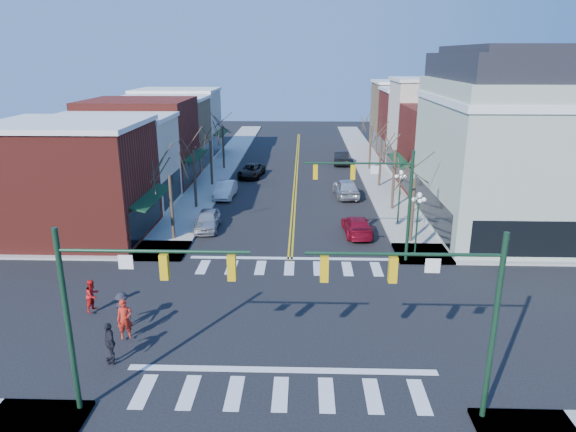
# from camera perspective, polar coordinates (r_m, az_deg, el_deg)

# --- Properties ---
(ground) EXTENTS (160.00, 160.00, 0.00)m
(ground) POSITION_cam_1_polar(r_m,az_deg,el_deg) (26.43, -0.24, -11.12)
(ground) COLOR black
(ground) RESTS_ON ground
(sidewalk_left) EXTENTS (3.50, 70.00, 0.15)m
(sidewalk_left) POSITION_cam_1_polar(r_m,az_deg,el_deg) (46.00, -10.32, 1.31)
(sidewalk_left) COLOR #9E9B93
(sidewalk_left) RESTS_ON ground
(sidewalk_right) EXTENTS (3.50, 70.00, 0.15)m
(sidewalk_right) POSITION_cam_1_polar(r_m,az_deg,el_deg) (45.68, 11.69, 1.12)
(sidewalk_right) COLOR #9E9B93
(sidewalk_right) RESTS_ON ground
(bldg_left_brick_a) EXTENTS (10.00, 8.50, 8.00)m
(bldg_left_brick_a) POSITION_cam_1_polar(r_m,az_deg,el_deg) (39.53, -22.72, 3.46)
(bldg_left_brick_a) COLOR maroon
(bldg_left_brick_a) RESTS_ON ground
(bldg_left_stucco_a) EXTENTS (10.00, 7.00, 7.50)m
(bldg_left_stucco_a) POSITION_cam_1_polar(r_m,az_deg,el_deg) (46.57, -18.88, 5.51)
(bldg_left_stucco_a) COLOR beige
(bldg_left_stucco_a) RESTS_ON ground
(bldg_left_brick_b) EXTENTS (10.00, 9.00, 8.50)m
(bldg_left_brick_b) POSITION_cam_1_polar(r_m,az_deg,el_deg) (53.92, -16.04, 7.84)
(bldg_left_brick_b) COLOR maroon
(bldg_left_brick_b) RESTS_ON ground
(bldg_left_tan) EXTENTS (10.00, 7.50, 7.80)m
(bldg_left_tan) POSITION_cam_1_polar(r_m,az_deg,el_deg) (61.79, -13.74, 8.84)
(bldg_left_tan) COLOR #977A53
(bldg_left_tan) RESTS_ON ground
(bldg_left_stucco_b) EXTENTS (10.00, 8.00, 8.20)m
(bldg_left_stucco_b) POSITION_cam_1_polar(r_m,az_deg,el_deg) (69.19, -12.08, 10.00)
(bldg_left_stucco_b) COLOR beige
(bldg_left_stucco_b) RESTS_ON ground
(bldg_right_brick_a) EXTENTS (10.00, 8.50, 8.00)m
(bldg_right_brick_a) POSITION_cam_1_polar(r_m,az_deg,el_deg) (51.82, 18.33, 6.98)
(bldg_right_brick_a) COLOR maroon
(bldg_right_brick_a) RESTS_ON ground
(bldg_right_stucco) EXTENTS (10.00, 7.00, 10.00)m
(bldg_right_stucco) POSITION_cam_1_polar(r_m,az_deg,el_deg) (59.06, 16.36, 9.34)
(bldg_right_stucco) COLOR beige
(bldg_right_stucco) RESTS_ON ground
(bldg_right_brick_b) EXTENTS (10.00, 8.00, 8.50)m
(bldg_right_brick_b) POSITION_cam_1_polar(r_m,az_deg,el_deg) (66.38, 14.73, 9.64)
(bldg_right_brick_b) COLOR maroon
(bldg_right_brick_b) RESTS_ON ground
(bldg_right_tan) EXTENTS (10.00, 8.00, 9.00)m
(bldg_right_tan) POSITION_cam_1_polar(r_m,az_deg,el_deg) (74.12, 13.41, 10.69)
(bldg_right_tan) COLOR #977A53
(bldg_right_tan) RESTS_ON ground
(victorian_corner) EXTENTS (12.25, 14.25, 13.30)m
(victorian_corner) POSITION_cam_1_polar(r_m,az_deg,el_deg) (41.26, 24.30, 7.59)
(victorian_corner) COLOR #A4B49C
(victorian_corner) RESTS_ON ground
(traffic_mast_near_left) EXTENTS (6.60, 0.28, 7.20)m
(traffic_mast_near_left) POSITION_cam_1_polar(r_m,az_deg,el_deg) (18.79, -18.45, -8.50)
(traffic_mast_near_left) COLOR #14331E
(traffic_mast_near_left) RESTS_ON ground
(traffic_mast_near_right) EXTENTS (6.60, 0.28, 7.20)m
(traffic_mast_near_right) POSITION_cam_1_polar(r_m,az_deg,el_deg) (18.30, 16.74, -9.06)
(traffic_mast_near_right) COLOR #14331E
(traffic_mast_near_right) RESTS_ON ground
(traffic_mast_far_right) EXTENTS (6.60, 0.28, 7.20)m
(traffic_mast_far_right) POSITION_cam_1_polar(r_m,az_deg,el_deg) (31.96, 10.21, 2.80)
(traffic_mast_far_right) COLOR #14331E
(traffic_mast_far_right) RESTS_ON ground
(lamppost_corner) EXTENTS (0.36, 0.36, 4.33)m
(lamppost_corner) POSITION_cam_1_polar(r_m,az_deg,el_deg) (33.95, 14.23, 0.34)
(lamppost_corner) COLOR #14331E
(lamppost_corner) RESTS_ON ground
(lamppost_midblock) EXTENTS (0.36, 0.36, 4.33)m
(lamppost_midblock) POSITION_cam_1_polar(r_m,az_deg,el_deg) (40.09, 12.33, 3.08)
(lamppost_midblock) COLOR #14331E
(lamppost_midblock) RESTS_ON ground
(tree_left_a) EXTENTS (0.24, 0.24, 4.76)m
(tree_left_a) POSITION_cam_1_polar(r_m,az_deg,el_deg) (36.88, -12.80, 0.85)
(tree_left_a) COLOR #382B21
(tree_left_a) RESTS_ON ground
(tree_left_b) EXTENTS (0.24, 0.24, 5.04)m
(tree_left_b) POSITION_cam_1_polar(r_m,az_deg,el_deg) (44.36, -10.31, 3.99)
(tree_left_b) COLOR #382B21
(tree_left_b) RESTS_ON ground
(tree_left_c) EXTENTS (0.24, 0.24, 4.55)m
(tree_left_c) POSITION_cam_1_polar(r_m,az_deg,el_deg) (52.08, -8.52, 5.79)
(tree_left_c) COLOR #382B21
(tree_left_c) RESTS_ON ground
(tree_left_d) EXTENTS (0.24, 0.24, 4.90)m
(tree_left_d) POSITION_cam_1_polar(r_m,az_deg,el_deg) (59.80, -7.20, 7.51)
(tree_left_d) COLOR #382B21
(tree_left_d) RESTS_ON ground
(tree_right_a) EXTENTS (0.24, 0.24, 4.62)m
(tree_right_a) POSITION_cam_1_polar(r_m,az_deg,el_deg) (36.52, 13.66, 0.51)
(tree_right_a) COLOR #382B21
(tree_right_a) RESTS_ON ground
(tree_right_b) EXTENTS (0.24, 0.24, 5.18)m
(tree_right_b) POSITION_cam_1_polar(r_m,az_deg,el_deg) (44.03, 11.65, 3.90)
(tree_right_b) COLOR #382B21
(tree_right_b) RESTS_ON ground
(tree_right_c) EXTENTS (0.24, 0.24, 4.83)m
(tree_right_c) POSITION_cam_1_polar(r_m,az_deg,el_deg) (51.79, 10.19, 5.80)
(tree_right_c) COLOR #382B21
(tree_right_c) RESTS_ON ground
(tree_right_d) EXTENTS (0.24, 0.24, 4.97)m
(tree_right_d) POSITION_cam_1_polar(r_m,az_deg,el_deg) (59.56, 9.12, 7.43)
(tree_right_d) COLOR #382B21
(tree_right_d) RESTS_ON ground
(car_left_near) EXTENTS (1.93, 4.37, 1.46)m
(car_left_near) POSITION_cam_1_polar(r_m,az_deg,el_deg) (39.19, -8.95, -0.46)
(car_left_near) COLOR #ADAEB2
(car_left_near) RESTS_ON ground
(car_left_mid) EXTENTS (1.74, 4.55, 1.48)m
(car_left_mid) POSITION_cam_1_polar(r_m,az_deg,el_deg) (47.87, -6.98, 2.93)
(car_left_mid) COLOR silver
(car_left_mid) RESTS_ON ground
(car_left_far) EXTENTS (2.87, 5.18, 1.37)m
(car_left_far) POSITION_cam_1_polar(r_m,az_deg,el_deg) (55.77, -4.08, 5.04)
(car_left_far) COLOR black
(car_left_far) RESTS_ON ground
(car_right_near) EXTENTS (2.16, 4.79, 1.36)m
(car_right_near) POSITION_cam_1_polar(r_m,az_deg,el_deg) (37.96, 7.69, -1.07)
(car_right_near) COLOR maroon
(car_right_near) RESTS_ON ground
(car_right_mid) EXTENTS (2.46, 5.21, 1.72)m
(car_right_mid) POSITION_cam_1_polar(r_m,az_deg,el_deg) (47.99, 6.47, 3.14)
(car_right_mid) COLOR silver
(car_right_mid) RESTS_ON ground
(car_right_far) EXTENTS (2.04, 5.02, 1.62)m
(car_right_far) POSITION_cam_1_polar(r_m,az_deg,el_deg) (62.61, 5.96, 6.47)
(car_right_far) COLOR black
(car_right_far) RESTS_ON ground
(pedestrian_red_a) EXTENTS (0.81, 0.68, 1.90)m
(pedestrian_red_a) POSITION_cam_1_polar(r_m,az_deg,el_deg) (25.08, -17.69, -10.86)
(pedestrian_red_a) COLOR red
(pedestrian_red_a) RESTS_ON sidewalk_left
(pedestrian_red_b) EXTENTS (0.85, 0.97, 1.69)m
(pedestrian_red_b) POSITION_cam_1_polar(r_m,az_deg,el_deg) (28.15, -20.89, -8.23)
(pedestrian_red_b) COLOR red
(pedestrian_red_b) RESTS_ON sidewalk_left
(pedestrian_dark_a) EXTENTS (0.97, 1.14, 1.84)m
(pedestrian_dark_a) POSITION_cam_1_polar(r_m,az_deg,el_deg) (23.53, -19.22, -13.10)
(pedestrian_dark_a) COLOR black
(pedestrian_dark_a) RESTS_ON sidewalk_left
(pedestrian_dark_b) EXTENTS (1.28, 1.23, 1.75)m
(pedestrian_dark_b) POSITION_cam_1_polar(r_m,az_deg,el_deg) (26.15, -17.89, -9.85)
(pedestrian_dark_b) COLOR black
(pedestrian_dark_b) RESTS_ON sidewalk_left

